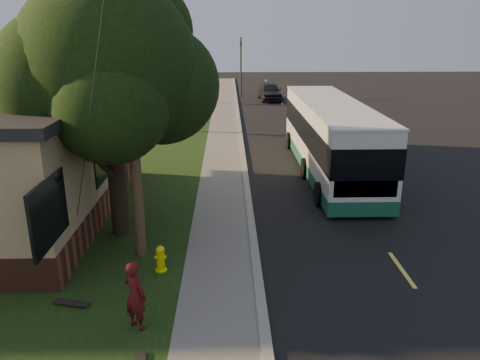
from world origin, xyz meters
name	(u,v)px	position (x,y,z in m)	size (l,w,h in m)	color
ground	(257,271)	(0.00, 0.00, 0.00)	(120.00, 120.00, 0.00)	black
road	(328,167)	(4.00, 10.00, 0.01)	(8.00, 80.00, 0.01)	black
curb	(244,166)	(0.00, 10.00, 0.06)	(0.25, 80.00, 0.12)	gray
sidewalk	(223,167)	(-1.00, 10.00, 0.04)	(2.00, 80.00, 0.08)	slate
grass_verge	(149,167)	(-4.50, 10.00, 0.04)	(5.00, 80.00, 0.07)	black
fire_hydrant	(161,258)	(-2.60, 0.00, 0.43)	(0.32, 0.32, 0.74)	yellow
utility_pole	(130,97)	(-3.31, 0.99, 4.63)	(2.86, 3.21, 9.07)	#473321
leafy_tree	(110,70)	(-4.17, 2.65, 5.17)	(6.30, 6.00, 7.80)	black
bare_tree_near	(184,98)	(-3.50, 18.00, 2.15)	(1.38, 1.21, 4.31)	black
bare_tree_far	(202,80)	(-3.00, 30.00, 2.00)	(1.38, 1.21, 4.03)	black
traffic_signal	(241,63)	(0.50, 34.00, 3.16)	(0.18, 0.22, 5.50)	#2D2D30
transit_bus	(330,135)	(3.85, 9.25, 1.71)	(2.74, 11.87, 3.21)	silver
skateboarder	(135,295)	(-2.79, -2.51, 0.87)	(0.58, 0.38, 1.60)	#480E10
skateboard_spare	(71,303)	(-4.51, -1.61, 0.13)	(0.90, 0.41, 0.08)	black
distant_car	(270,91)	(3.08, 31.59, 0.79)	(1.86, 4.63, 1.58)	black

